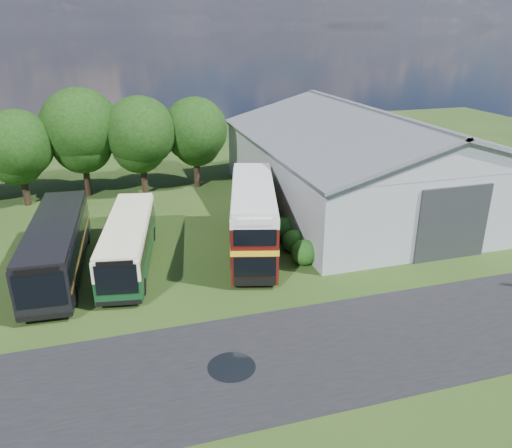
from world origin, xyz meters
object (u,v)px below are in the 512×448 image
object	(u,v)px
bus_green_single	(129,242)
bus_dark_single	(57,246)
storage_shed	(365,155)
bus_maroon_double	(253,219)

from	to	relation	value
bus_green_single	bus_dark_single	size ratio (longest dim) A/B	0.92
storage_shed	bus_maroon_double	world-z (taller)	storage_shed
storage_shed	bus_green_single	size ratio (longest dim) A/B	2.17
bus_dark_single	bus_maroon_double	bearing A→B (deg)	1.61
storage_shed	bus_green_single	bearing A→B (deg)	-160.79
bus_green_single	bus_dark_single	xyz separation A→B (m)	(-4.27, 0.22, 0.17)
storage_shed	bus_dark_single	world-z (taller)	storage_shed
storage_shed	bus_green_single	xyz separation A→B (m)	(-20.21, -7.04, -2.53)
bus_maroon_double	bus_dark_single	size ratio (longest dim) A/B	0.92
bus_green_single	bus_dark_single	distance (m)	4.28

